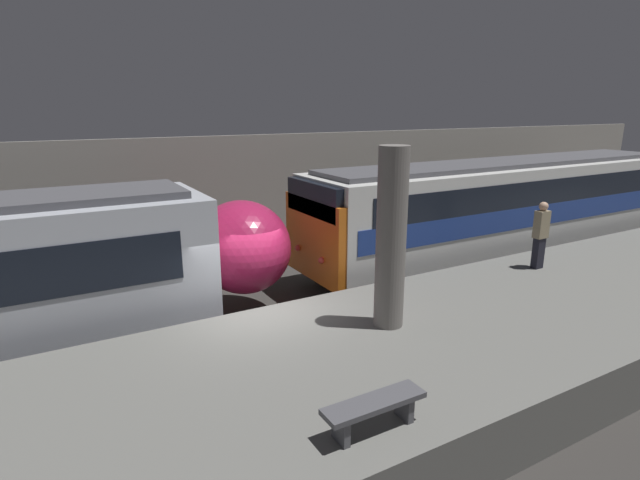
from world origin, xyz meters
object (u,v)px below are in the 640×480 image
at_px(support_pillar_near, 391,239).
at_px(person_waiting, 540,233).
at_px(platform_bench, 374,408).
at_px(train_boxy, 502,211).

relative_size(support_pillar_near, person_waiting, 1.95).
xyz_separation_m(person_waiting, platform_bench, (-7.98, -3.54, -0.64)).
bearing_deg(person_waiting, support_pillar_near, -171.03).
bearing_deg(train_boxy, person_waiting, -126.29).
relative_size(train_boxy, platform_bench, 10.29).
xyz_separation_m(support_pillar_near, train_boxy, (8.23, 4.30, -1.06)).
distance_m(train_boxy, person_waiting, 4.22).
relative_size(train_boxy, person_waiting, 8.44).
distance_m(train_boxy, platform_bench, 12.56).
bearing_deg(person_waiting, train_boxy, 53.71).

